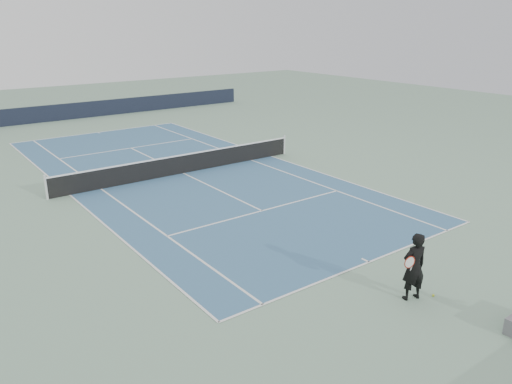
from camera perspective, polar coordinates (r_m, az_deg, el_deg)
ground at (r=24.70m, az=-8.31°, el=2.12°), size 80.00×80.00×0.00m
court_surface at (r=24.70m, az=-8.31°, el=2.13°), size 10.97×23.77×0.01m
tennis_net at (r=24.56m, az=-8.37°, el=3.24°), size 12.90×0.10×1.07m
windscreen_far at (r=40.88m, az=-20.55°, el=8.62°), size 30.00×0.25×1.20m
tennis_player at (r=13.86m, az=17.60°, el=-8.12°), size 0.87×0.69×1.90m
tennis_ball at (r=14.56m, az=19.61°, el=-11.06°), size 0.07×0.07×0.07m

